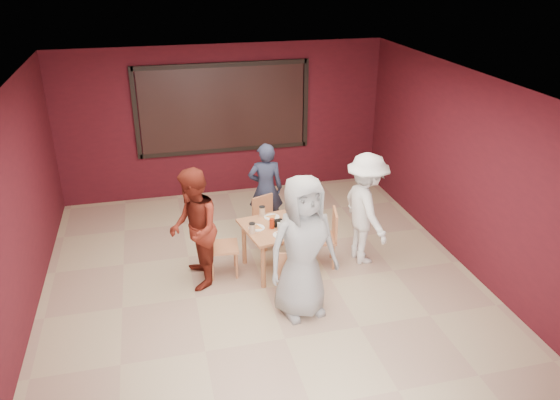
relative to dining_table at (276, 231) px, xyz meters
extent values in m
plane|color=#C4AF88|center=(-0.27, -0.45, -0.63)|extent=(7.00, 7.00, 0.00)
cube|color=black|center=(-0.27, 3.00, 1.02)|extent=(3.00, 0.02, 1.50)
cube|color=#BA794C|center=(0.00, 0.00, 0.06)|extent=(1.05, 1.05, 0.04)
cylinder|color=#BA794C|center=(-0.42, 0.29, -0.29)|extent=(0.07, 0.07, 0.67)
cylinder|color=#BA794C|center=(0.28, 0.42, -0.29)|extent=(0.07, 0.07, 0.67)
cylinder|color=#BA794C|center=(-0.28, -0.42, -0.29)|extent=(0.07, 0.07, 0.67)
cylinder|color=#BA794C|center=(0.42, -0.28, -0.29)|extent=(0.07, 0.07, 0.67)
cylinder|color=white|center=(0.00, -0.28, 0.09)|extent=(0.23, 0.23, 0.01)
cone|color=#E0B74F|center=(0.00, -0.28, 0.10)|extent=(0.21, 0.21, 0.02)
cylinder|color=#F6EEC4|center=(0.12, -0.37, 0.15)|extent=(0.09, 0.09, 0.14)
cylinder|color=black|center=(0.12, -0.37, 0.23)|extent=(0.09, 0.09, 0.01)
cylinder|color=white|center=(0.00, 0.29, 0.09)|extent=(0.23, 0.23, 0.01)
cone|color=#E0B74F|center=(0.00, 0.29, 0.10)|extent=(0.21, 0.21, 0.02)
cylinder|color=#F6EEC4|center=(-0.12, 0.37, 0.15)|extent=(0.09, 0.09, 0.14)
cylinder|color=black|center=(-0.12, 0.37, 0.23)|extent=(0.09, 0.09, 0.01)
cylinder|color=white|center=(-0.28, 0.00, 0.09)|extent=(0.23, 0.23, 0.01)
cone|color=#E0B74F|center=(-0.28, 0.00, 0.10)|extent=(0.21, 0.21, 0.02)
cylinder|color=#F6EEC4|center=(-0.37, -0.12, 0.15)|extent=(0.09, 0.09, 0.14)
cylinder|color=black|center=(-0.37, -0.12, 0.23)|extent=(0.09, 0.09, 0.01)
cylinder|color=white|center=(0.28, 0.00, 0.09)|extent=(0.23, 0.23, 0.01)
cone|color=#E0B74F|center=(0.28, 0.00, 0.10)|extent=(0.21, 0.21, 0.02)
cylinder|color=#F6EEC4|center=(0.37, 0.13, 0.15)|extent=(0.09, 0.09, 0.14)
cylinder|color=black|center=(0.37, 0.13, 0.23)|extent=(0.09, 0.09, 0.01)
cylinder|color=silver|center=(0.08, -0.03, 0.13)|extent=(0.06, 0.06, 0.10)
cylinder|color=silver|center=(0.02, -0.07, 0.12)|extent=(0.05, 0.05, 0.08)
cylinder|color=#9D240B|center=(-0.08, -0.05, 0.15)|extent=(0.07, 0.07, 0.15)
cube|color=black|center=(0.02, -0.01, 0.14)|extent=(0.12, 0.07, 0.11)
cube|color=#C47A4C|center=(0.01, -0.78, -0.23)|extent=(0.49, 0.49, 0.04)
cylinder|color=#C47A4C|center=(0.21, -0.68, -0.44)|extent=(0.03, 0.03, 0.38)
cylinder|color=#C47A4C|center=(-0.09, -0.58, -0.44)|extent=(0.03, 0.03, 0.38)
cylinder|color=#C47A4C|center=(0.12, -0.98, -0.44)|extent=(0.03, 0.03, 0.38)
cylinder|color=#C47A4C|center=(-0.18, -0.88, -0.44)|extent=(0.03, 0.03, 0.38)
cube|color=#C47A4C|center=(-0.04, -0.95, -0.01)|extent=(0.38, 0.15, 0.37)
cube|color=#C47A4C|center=(0.06, 0.76, -0.24)|extent=(0.49, 0.49, 0.04)
cylinder|color=#C47A4C|center=(-0.03, 0.57, -0.44)|extent=(0.03, 0.03, 0.37)
cylinder|color=#C47A4C|center=(0.26, 0.68, -0.44)|extent=(0.03, 0.03, 0.37)
cylinder|color=#C47A4C|center=(-0.14, 0.85, -0.44)|extent=(0.03, 0.03, 0.37)
cylinder|color=#C47A4C|center=(0.14, 0.96, -0.44)|extent=(0.03, 0.03, 0.37)
cube|color=#C47A4C|center=(0.00, 0.92, -0.03)|extent=(0.36, 0.17, 0.36)
cube|color=#C47A4C|center=(-0.76, 0.08, -0.20)|extent=(0.46, 0.46, 0.04)
cylinder|color=#C47A4C|center=(-0.60, -0.11, -0.42)|extent=(0.04, 0.04, 0.41)
cylinder|color=#C47A4C|center=(-0.57, 0.23, -0.42)|extent=(0.04, 0.04, 0.41)
cylinder|color=#C47A4C|center=(-0.94, -0.08, -0.42)|extent=(0.04, 0.04, 0.41)
cylinder|color=#C47A4C|center=(-0.91, 0.26, -0.42)|extent=(0.04, 0.04, 0.41)
cube|color=#C47A4C|center=(-0.95, 0.09, 0.04)|extent=(0.07, 0.42, 0.40)
cube|color=#C47A4C|center=(0.68, 0.00, -0.20)|extent=(0.50, 0.50, 0.04)
cylinder|color=#C47A4C|center=(0.55, 0.20, -0.42)|extent=(0.04, 0.04, 0.41)
cylinder|color=#C47A4C|center=(0.48, -0.13, -0.42)|extent=(0.04, 0.04, 0.41)
cylinder|color=#C47A4C|center=(0.88, 0.12, -0.42)|extent=(0.04, 0.04, 0.41)
cylinder|color=#C47A4C|center=(0.81, -0.21, -0.42)|extent=(0.04, 0.04, 0.41)
cube|color=#C47A4C|center=(0.86, -0.05, 0.04)|extent=(0.13, 0.41, 0.40)
imported|color=#999999|center=(0.08, -1.08, 0.31)|extent=(1.02, 0.76, 1.89)
imported|color=#282F48|center=(0.11, 1.20, 0.14)|extent=(0.60, 0.43, 1.54)
imported|color=maroon|center=(-1.16, -0.09, 0.22)|extent=(0.65, 0.83, 1.70)
imported|color=white|center=(1.34, -0.03, 0.22)|extent=(0.71, 1.13, 1.69)
camera|label=1|loc=(-1.59, -6.70, 3.62)|focal=35.00mm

